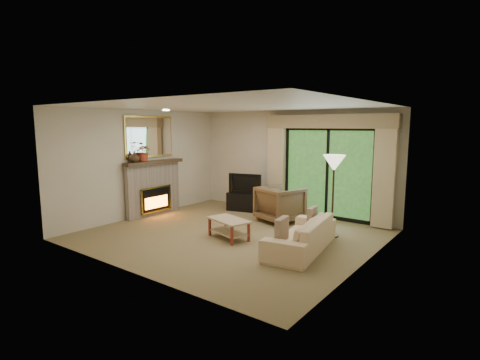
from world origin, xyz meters
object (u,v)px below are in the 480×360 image
Objects in this scene: media_console at (246,202)px; sofa at (301,234)px; coffee_table at (229,229)px; armchair at (280,204)px.

sofa reaches higher than media_console.
coffee_table is (-1.47, -0.24, -0.09)m from sofa.
media_console is 1.08× the size of coffee_table.
armchair is 1.04× the size of coffee_table.
media_console is at bearing -135.51° from sofa.
sofa is at bearing 149.04° from armchair.
media_console is at bearing 134.42° from coffee_table.
media_console reaches higher than coffee_table.
media_console is 0.48× the size of sofa.
sofa is 2.24× the size of coffee_table.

